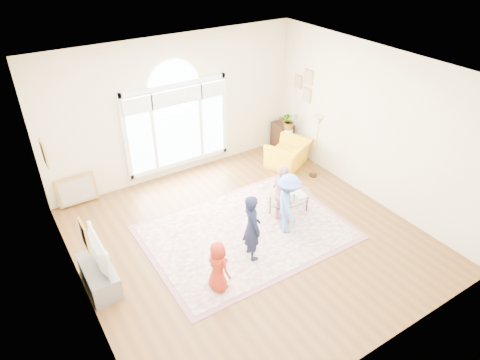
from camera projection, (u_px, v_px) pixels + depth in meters
ground at (249, 238)px, 8.15m from camera, size 6.00×6.00×0.00m
room_shell at (179, 112)px, 9.35m from camera, size 6.00×6.00×6.00m
area_rug at (247, 232)px, 8.29m from camera, size 3.60×2.60×0.02m
rug_border at (247, 232)px, 8.29m from camera, size 3.80×2.80×0.01m
tv_console at (99, 276)px, 7.00m from camera, size 0.45×1.00×0.42m
television at (94, 253)px, 6.74m from camera, size 0.16×0.99×0.57m
coffee_table at (289, 197)px, 8.63m from camera, size 1.10×0.75×0.54m
armchair at (288, 154)px, 10.36m from camera, size 1.25×1.19×0.64m
side_cabinet at (282, 136)px, 11.13m from camera, size 0.40×0.50×0.70m
floor_lamp at (318, 126)px, 9.43m from camera, size 0.28×0.28×1.51m
plant_pedestal at (288, 142)px, 10.84m from camera, size 0.20×0.20×0.70m
potted_plant at (289, 121)px, 10.53m from camera, size 0.52×0.49×0.46m
leaning_picture at (80, 204)px, 9.12m from camera, size 0.80×0.14×0.62m
child_red at (218, 266)px, 6.80m from camera, size 0.39×0.51×0.93m
child_navy at (252, 227)px, 7.37m from camera, size 0.37×0.51×1.28m
child_pink at (282, 195)px, 8.23m from camera, size 0.46×0.79×1.26m
child_blue at (288, 204)px, 8.02m from camera, size 0.74×0.91×1.23m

